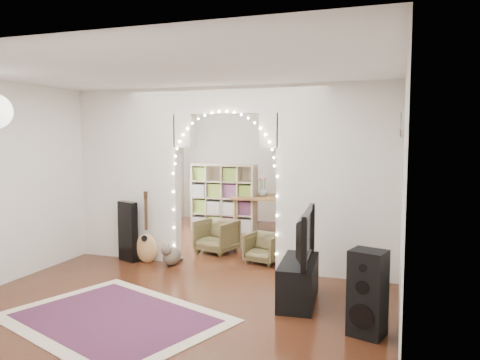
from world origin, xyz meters
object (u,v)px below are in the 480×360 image
(media_console, at_px, (298,281))
(dining_table, at_px, (263,199))
(floor_speaker, at_px, (368,293))
(acoustic_guitar, at_px, (146,237))
(dining_chair_left, at_px, (217,236))
(dining_chair_right, at_px, (264,248))
(bookcase, at_px, (224,198))

(media_console, bearing_deg, dining_table, 107.11)
(floor_speaker, bearing_deg, dining_table, 134.97)
(acoustic_guitar, distance_m, media_console, 2.76)
(acoustic_guitar, distance_m, dining_chair_left, 1.26)
(media_console, relative_size, dining_chair_left, 1.64)
(acoustic_guitar, xyz_separation_m, dining_chair_right, (1.72, 0.60, -0.18))
(bookcase, bearing_deg, media_console, -58.37)
(floor_speaker, height_order, bookcase, bookcase)
(floor_speaker, distance_m, bookcase, 5.36)
(bookcase, distance_m, dining_table, 0.81)
(media_console, height_order, dining_chair_right, media_console)
(floor_speaker, bearing_deg, media_console, 156.47)
(media_console, distance_m, dining_chair_left, 2.63)
(media_console, height_order, bookcase, bookcase)
(dining_chair_right, bearing_deg, bookcase, 136.35)
(bookcase, bearing_deg, dining_table, 8.24)
(acoustic_guitar, height_order, media_console, acoustic_guitar)
(dining_chair_left, height_order, dining_chair_right, dining_chair_left)
(media_console, xyz_separation_m, dining_chair_right, (-0.87, 1.54, -0.02))
(acoustic_guitar, distance_m, dining_table, 3.01)
(dining_table, relative_size, dining_chair_left, 2.13)
(dining_chair_left, relative_size, dining_chair_right, 1.21)
(media_console, relative_size, bookcase, 0.72)
(bookcase, relative_size, dining_chair_right, 2.77)
(media_console, distance_m, dining_table, 4.06)
(dining_chair_left, bearing_deg, media_console, -31.90)
(dining_chair_right, bearing_deg, media_console, -49.07)
(acoustic_guitar, relative_size, bookcase, 0.68)
(acoustic_guitar, bearing_deg, dining_chair_left, 34.13)
(acoustic_guitar, xyz_separation_m, bookcase, (0.27, 2.67, 0.28))
(bookcase, height_order, dining_chair_right, bookcase)
(media_console, bearing_deg, acoustic_guitar, 155.11)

